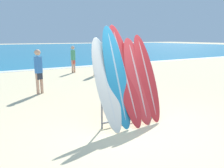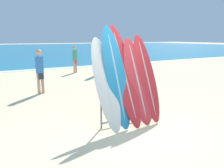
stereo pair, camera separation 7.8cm
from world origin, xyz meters
The scene contains 12 objects.
ground_plane centered at (0.00, 0.00, 0.00)m, with size 160.00×160.00×0.00m, color beige.
ocean_water centered at (0.00, 40.06, 0.00)m, with size 120.00×60.00×0.01m.
surfboard_rack centered at (0.00, 0.41, 0.43)m, with size 1.47×0.04×0.79m.
surfboard_slot_0 centered at (-0.55, 0.51, 1.02)m, with size 0.51×1.09×2.03m.
surfboard_slot_1 centered at (-0.27, 0.53, 1.15)m, with size 0.52×1.01×2.30m.
surfboard_slot_2 centered at (-0.02, 0.59, 1.17)m, with size 0.53×1.29×2.35m.
surfboard_slot_3 centered at (0.29, 0.49, 1.01)m, with size 0.56×0.97×2.02m.
surfboard_slot_4 centered at (0.58, 0.50, 1.05)m, with size 0.50×0.98×2.10m.
person_near_water centered at (-1.25, 4.35, 0.88)m, with size 0.27×0.22×1.61m.
person_mid_beach centered at (1.61, 2.76, 0.95)m, with size 0.29×0.23×1.74m.
person_far_left centered at (2.19, 6.86, 0.83)m, with size 0.21×0.25×1.52m.
person_far_right centered at (1.51, 8.43, 0.85)m, with size 0.26×0.23×1.55m.
Camera 1 is at (-2.81, -3.71, 2.01)m, focal length 35.00 mm.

